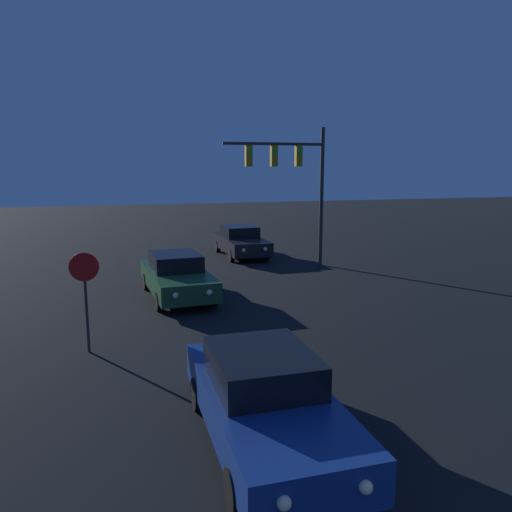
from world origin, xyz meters
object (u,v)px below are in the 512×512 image
at_px(car_near, 265,399).
at_px(car_far, 240,241).
at_px(stop_sign, 85,284).
at_px(car_mid, 177,276).
at_px(traffic_signal_mast, 294,172).

height_order(car_near, car_far, same).
distance_m(car_far, stop_sign, 13.86).
relative_size(car_mid, traffic_signal_mast, 0.80).
bearing_deg(car_far, stop_sign, 58.77).
bearing_deg(stop_sign, car_near, -59.40).
xyz_separation_m(car_near, car_mid, (-0.22, 9.75, 0.00)).
distance_m(traffic_signal_mast, stop_sign, 12.30).
relative_size(car_mid, stop_sign, 1.98).
bearing_deg(stop_sign, car_far, 60.10).
bearing_deg(car_far, car_mid, 59.09).
xyz_separation_m(car_mid, car_far, (4.13, 7.28, 0.00)).
bearing_deg(traffic_signal_mast, car_near, -112.02).
relative_size(car_near, stop_sign, 1.95).
height_order(car_mid, car_far, same).
height_order(traffic_signal_mast, stop_sign, traffic_signal_mast).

